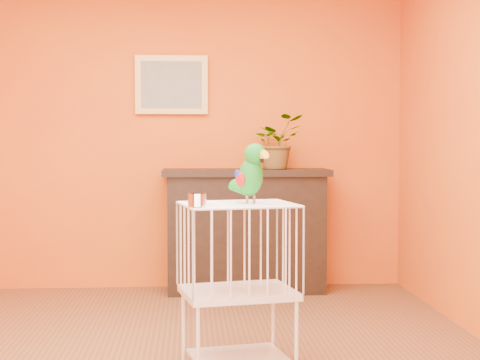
{
  "coord_description": "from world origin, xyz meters",
  "views": [
    {
      "loc": [
        0.15,
        -4.12,
        1.26
      ],
      "look_at": [
        0.43,
        -0.09,
        1.05
      ],
      "focal_mm": 55.0,
      "sensor_mm": 36.0,
      "label": 1
    }
  ],
  "objects": [
    {
      "name": "room_shell",
      "position": [
        0.0,
        0.0,
        1.58
      ],
      "size": [
        4.5,
        4.5,
        4.5
      ],
      "color": "orange",
      "rests_on": "ground"
    },
    {
      "name": "console_cabinet",
      "position": [
        0.62,
        2.01,
        0.52
      ],
      "size": [
        1.39,
        0.5,
        1.03
      ],
      "color": "black",
      "rests_on": "ground"
    },
    {
      "name": "potted_plant",
      "position": [
        0.88,
        2.07,
        1.21
      ],
      "size": [
        0.57,
        0.59,
        0.36
      ],
      "primitive_type": "imported",
      "rotation": [
        0.0,
        0.0,
        0.43
      ],
      "color": "#26722D",
      "rests_on": "console_cabinet"
    },
    {
      "name": "framed_picture",
      "position": [
        0.0,
        2.22,
        1.75
      ],
      "size": [
        0.62,
        0.04,
        0.5
      ],
      "color": "#B38740",
      "rests_on": "room_shell"
    },
    {
      "name": "birdcage",
      "position": [
        0.42,
        -0.12,
        0.48
      ],
      "size": [
        0.67,
        0.57,
        0.92
      ],
      "rotation": [
        0.0,
        0.0,
        0.19
      ],
      "color": "white",
      "rests_on": "ground"
    },
    {
      "name": "feed_cup",
      "position": [
        0.19,
        -0.33,
        0.96
      ],
      "size": [
        0.1,
        0.1,
        0.07
      ],
      "primitive_type": "cylinder",
      "color": "silver",
      "rests_on": "birdcage"
    },
    {
      "name": "parrot",
      "position": [
        0.49,
        -0.11,
        1.09
      ],
      "size": [
        0.23,
        0.28,
        0.33
      ],
      "rotation": [
        0.0,
        0.0,
        0.62
      ],
      "color": "#59544C",
      "rests_on": "birdcage"
    }
  ]
}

